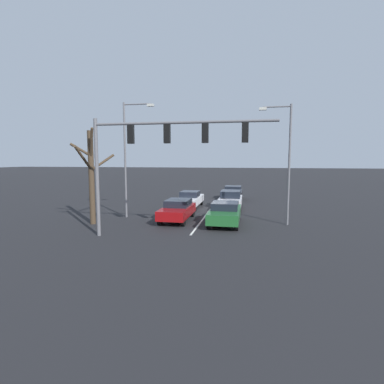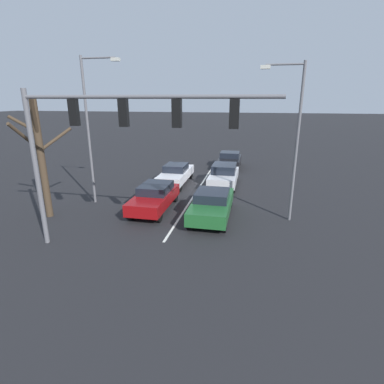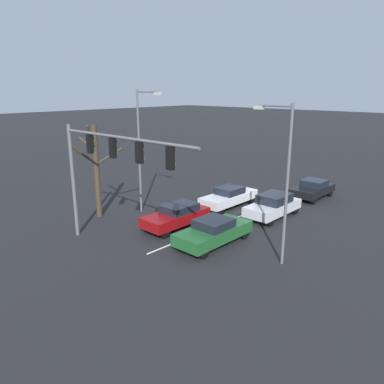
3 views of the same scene
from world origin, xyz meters
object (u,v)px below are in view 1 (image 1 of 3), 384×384
object	(u,v)px
street_lamp_left_shoulder	(286,156)
car_black_leftlane_third	(233,192)
street_lamp_right_shoulder	(128,152)
traffic_signal_gantry	(156,146)
bare_tree_near	(91,173)
car_silver_leftlane_second	(231,199)
car_maroon_midlane_front	(178,210)
car_white_midlane_second	(190,199)
car_darkgreen_leftlane_front	(225,213)

from	to	relation	value
street_lamp_left_shoulder	car_black_leftlane_third	bearing A→B (deg)	-71.74
car_black_leftlane_third	street_lamp_right_shoulder	world-z (taller)	street_lamp_right_shoulder
traffic_signal_gantry	bare_tree_near	bearing A→B (deg)	-27.25
car_silver_leftlane_second	street_lamp_right_shoulder	distance (m)	9.47
traffic_signal_gantry	street_lamp_left_shoulder	xyz separation A→B (m)	(-6.95, -4.72, -0.46)
car_silver_leftlane_second	street_lamp_right_shoulder	xyz separation A→B (m)	(6.90, 5.17, 3.92)
car_black_leftlane_third	street_lamp_left_shoulder	xyz separation A→B (m)	(-3.83, 11.61, 3.66)
car_maroon_midlane_front	car_white_midlane_second	bearing A→B (deg)	-87.77
street_lamp_left_shoulder	bare_tree_near	xyz separation A→B (m)	(12.08, 2.08, -1.09)
car_white_midlane_second	street_lamp_left_shoulder	xyz separation A→B (m)	(-7.18, 5.46, 3.64)
car_maroon_midlane_front	traffic_signal_gantry	size ratio (longest dim) A/B	0.46
car_black_leftlane_third	car_maroon_midlane_front	bearing A→B (deg)	74.87
car_darkgreen_leftlane_front	car_black_leftlane_third	xyz separation A→B (m)	(0.12, -12.02, -0.01)
car_darkgreen_leftlane_front	street_lamp_left_shoulder	distance (m)	5.22
car_silver_leftlane_second	car_black_leftlane_third	world-z (taller)	car_silver_leftlane_second
car_silver_leftlane_second	traffic_signal_gantry	size ratio (longest dim) A/B	0.46
car_darkgreen_leftlane_front	street_lamp_left_shoulder	world-z (taller)	street_lamp_left_shoulder
car_maroon_midlane_front	traffic_signal_gantry	bearing A→B (deg)	90.20
street_lamp_right_shoulder	bare_tree_near	size ratio (longest dim) A/B	1.34
traffic_signal_gantry	car_white_midlane_second	bearing A→B (deg)	-88.71
car_black_leftlane_third	traffic_signal_gantry	world-z (taller)	traffic_signal_gantry
traffic_signal_gantry	street_lamp_right_shoulder	world-z (taller)	street_lamp_right_shoulder
car_black_leftlane_third	bare_tree_near	bearing A→B (deg)	58.92
car_maroon_midlane_front	bare_tree_near	size ratio (longest dim) A/B	0.72
car_silver_leftlane_second	car_black_leftlane_third	xyz separation A→B (m)	(0.11, -5.94, -0.06)
bare_tree_near	car_silver_leftlane_second	bearing A→B (deg)	-137.19
street_lamp_right_shoulder	car_white_midlane_second	bearing A→B (deg)	-124.81
traffic_signal_gantry	bare_tree_near	distance (m)	5.98
car_darkgreen_leftlane_front	street_lamp_right_shoulder	xyz separation A→B (m)	(6.92, -0.91, 3.97)
car_white_midlane_second	car_black_leftlane_third	distance (m)	7.00
car_maroon_midlane_front	car_black_leftlane_third	distance (m)	12.01
traffic_signal_gantry	street_lamp_right_shoulder	xyz separation A→B (m)	(3.68, -5.22, -0.14)
traffic_signal_gantry	street_lamp_left_shoulder	distance (m)	8.41
car_silver_leftlane_second	street_lamp_left_shoulder	size ratio (longest dim) A/B	0.57
street_lamp_left_shoulder	bare_tree_near	size ratio (longest dim) A/B	1.24
car_white_midlane_second	street_lamp_left_shoulder	size ratio (longest dim) A/B	0.63
car_darkgreen_leftlane_front	street_lamp_left_shoulder	xyz separation A→B (m)	(-3.71, -0.41, 3.65)
car_silver_leftlane_second	traffic_signal_gantry	bearing A→B (deg)	72.75
car_maroon_midlane_front	car_silver_leftlane_second	world-z (taller)	car_silver_leftlane_second
car_darkgreen_leftlane_front	car_black_leftlane_third	world-z (taller)	car_darkgreen_leftlane_front
street_lamp_left_shoulder	bare_tree_near	world-z (taller)	street_lamp_left_shoulder
car_white_midlane_second	street_lamp_left_shoulder	distance (m)	9.73
car_white_midlane_second	car_black_leftlane_third	xyz separation A→B (m)	(-3.35, -6.15, -0.02)
car_silver_leftlane_second	street_lamp_right_shoulder	size ratio (longest dim) A/B	0.53
car_darkgreen_leftlane_front	traffic_signal_gantry	world-z (taller)	traffic_signal_gantry
traffic_signal_gantry	street_lamp_right_shoulder	distance (m)	6.39
street_lamp_left_shoulder	bare_tree_near	bearing A→B (deg)	9.76
bare_tree_near	street_lamp_right_shoulder	bearing A→B (deg)	-119.46
car_black_leftlane_third	street_lamp_left_shoulder	world-z (taller)	street_lamp_left_shoulder
car_darkgreen_leftlane_front	car_black_leftlane_third	bearing A→B (deg)	-89.42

